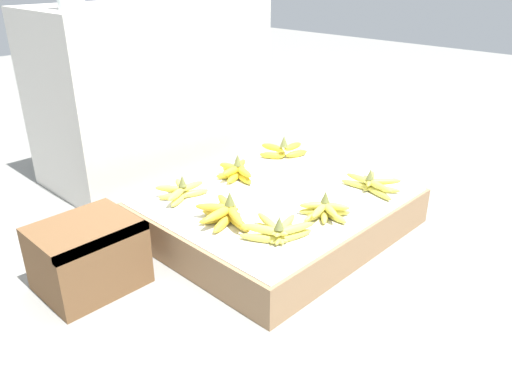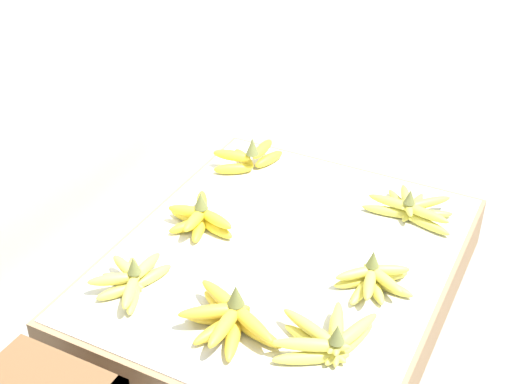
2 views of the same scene
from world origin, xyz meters
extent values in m
plane|color=gray|center=(0.00, 0.00, 0.00)|extent=(10.00, 10.00, 0.00)
cube|color=#997551|center=(0.00, 0.00, 0.07)|extent=(0.96, 0.80, 0.15)
cube|color=silver|center=(0.00, 0.00, 0.15)|extent=(0.93, 0.78, 0.00)
cube|color=beige|center=(0.07, 0.89, 0.41)|extent=(1.09, 0.55, 0.82)
cube|color=brown|center=(-0.72, 0.19, 0.11)|extent=(0.32, 0.26, 0.23)
cube|color=#4E3520|center=(-0.72, 0.07, 0.21)|extent=(0.32, 0.02, 0.02)
ellipsoid|color=#DBCC4C|center=(-0.23, -0.26, 0.16)|extent=(0.16, 0.07, 0.03)
ellipsoid|color=#DBCC4C|center=(-0.23, -0.23, 0.16)|extent=(0.16, 0.09, 0.03)
ellipsoid|color=#DBCC4C|center=(-0.26, -0.20, 0.16)|extent=(0.07, 0.16, 0.03)
ellipsoid|color=#DBCC4C|center=(-0.30, -0.21, 0.16)|extent=(0.11, 0.15, 0.03)
ellipsoid|color=#DBCC4C|center=(-0.22, -0.27, 0.19)|extent=(0.16, 0.08, 0.03)
ellipsoid|color=#DBCC4C|center=(-0.22, -0.23, 0.19)|extent=(0.16, 0.08, 0.03)
ellipsoid|color=#DBCC4C|center=(-0.25, -0.18, 0.19)|extent=(0.08, 0.16, 0.03)
ellipsoid|color=#DBCC4C|center=(-0.29, -0.20, 0.19)|extent=(0.09, 0.16, 0.03)
cone|color=olive|center=(-0.28, -0.25, 0.23)|extent=(0.03, 0.03, 0.04)
ellipsoid|color=#DBCC4C|center=(-0.03, -0.21, 0.16)|extent=(0.10, 0.11, 0.03)
ellipsoid|color=#DBCC4C|center=(-0.05, -0.23, 0.16)|extent=(0.13, 0.04, 0.03)
ellipsoid|color=#DBCC4C|center=(-0.03, -0.25, 0.16)|extent=(0.12, 0.09, 0.03)
ellipsoid|color=#DBCC4C|center=(-0.01, -0.28, 0.16)|extent=(0.04, 0.13, 0.03)
ellipsoid|color=#DBCC4C|center=(0.01, -0.26, 0.16)|extent=(0.10, 0.11, 0.03)
ellipsoid|color=#DBCC4C|center=(-0.03, -0.21, 0.19)|extent=(0.11, 0.11, 0.03)
ellipsoid|color=#DBCC4C|center=(-0.05, -0.24, 0.19)|extent=(0.13, 0.05, 0.03)
ellipsoid|color=#DBCC4C|center=(-0.02, -0.26, 0.19)|extent=(0.08, 0.12, 0.03)
ellipsoid|color=#DBCC4C|center=(0.01, -0.26, 0.19)|extent=(0.08, 0.12, 0.03)
cone|color=olive|center=(-0.01, -0.23, 0.22)|extent=(0.03, 0.03, 0.04)
ellipsoid|color=gold|center=(0.27, -0.28, 0.16)|extent=(0.07, 0.15, 0.03)
ellipsoid|color=gold|center=(0.31, -0.27, 0.16)|extent=(0.10, 0.14, 0.03)
ellipsoid|color=gold|center=(0.33, -0.23, 0.16)|extent=(0.15, 0.03, 0.03)
ellipsoid|color=gold|center=(0.33, -0.20, 0.16)|extent=(0.13, 0.12, 0.03)
ellipsoid|color=gold|center=(0.28, -0.18, 0.16)|extent=(0.05, 0.15, 0.03)
ellipsoid|color=gold|center=(0.28, -0.27, 0.19)|extent=(0.05, 0.15, 0.03)
ellipsoid|color=gold|center=(0.33, -0.27, 0.19)|extent=(0.13, 0.12, 0.03)
ellipsoid|color=gold|center=(0.32, -0.22, 0.19)|extent=(0.15, 0.09, 0.03)
ellipsoid|color=gold|center=(0.29, -0.19, 0.19)|extent=(0.03, 0.15, 0.03)
cone|color=olive|center=(0.29, -0.23, 0.22)|extent=(0.03, 0.03, 0.04)
ellipsoid|color=gold|center=(-0.26, 0.02, 0.17)|extent=(0.09, 0.16, 0.03)
ellipsoid|color=gold|center=(-0.29, 0.01, 0.17)|extent=(0.09, 0.16, 0.03)
ellipsoid|color=gold|center=(-0.31, 0.00, 0.17)|extent=(0.16, 0.09, 0.03)
ellipsoid|color=gold|center=(-0.32, -0.03, 0.17)|extent=(0.16, 0.08, 0.03)
ellipsoid|color=gold|center=(-0.29, -0.06, 0.17)|extent=(0.07, 0.16, 0.03)
ellipsoid|color=gold|center=(-0.26, 0.02, 0.20)|extent=(0.09, 0.16, 0.03)
ellipsoid|color=gold|center=(-0.30, 0.02, 0.20)|extent=(0.12, 0.15, 0.03)
ellipsoid|color=gold|center=(-0.32, -0.02, 0.20)|extent=(0.16, 0.04, 0.03)
ellipsoid|color=gold|center=(-0.30, -0.06, 0.20)|extent=(0.09, 0.16, 0.03)
cone|color=olive|center=(-0.28, -0.02, 0.24)|extent=(0.04, 0.04, 0.05)
ellipsoid|color=#DBCC4C|center=(-0.23, 0.23, 0.16)|extent=(0.12, 0.06, 0.03)
ellipsoid|color=#DBCC4C|center=(-0.24, 0.28, 0.16)|extent=(0.10, 0.09, 0.03)
ellipsoid|color=#DBCC4C|center=(-0.28, 0.28, 0.16)|extent=(0.03, 0.11, 0.03)
ellipsoid|color=#DBCC4C|center=(-0.31, 0.27, 0.16)|extent=(0.11, 0.09, 0.03)
ellipsoid|color=#DBCC4C|center=(-0.32, 0.23, 0.16)|extent=(0.11, 0.07, 0.03)
ellipsoid|color=#DBCC4C|center=(-0.24, 0.25, 0.19)|extent=(0.11, 0.03, 0.03)
ellipsoid|color=#DBCC4C|center=(-0.26, 0.28, 0.19)|extent=(0.07, 0.11, 0.03)
ellipsoid|color=#DBCC4C|center=(-0.31, 0.29, 0.19)|extent=(0.09, 0.11, 0.03)
ellipsoid|color=#DBCC4C|center=(-0.33, 0.23, 0.19)|extent=(0.12, 0.07, 0.03)
cone|color=olive|center=(-0.28, 0.25, 0.22)|extent=(0.03, 0.03, 0.04)
ellipsoid|color=yellow|center=(0.04, 0.26, 0.16)|extent=(0.12, 0.08, 0.03)
ellipsoid|color=yellow|center=(0.01, 0.28, 0.16)|extent=(0.04, 0.12, 0.03)
ellipsoid|color=yellow|center=(-0.02, 0.26, 0.16)|extent=(0.11, 0.09, 0.03)
ellipsoid|color=yellow|center=(-0.02, 0.23, 0.16)|extent=(0.12, 0.06, 0.03)
ellipsoid|color=yellow|center=(0.00, 0.19, 0.16)|extent=(0.06, 0.12, 0.03)
ellipsoid|color=yellow|center=(0.05, 0.26, 0.19)|extent=(0.12, 0.08, 0.03)
ellipsoid|color=yellow|center=(0.00, 0.27, 0.19)|extent=(0.05, 0.12, 0.03)
ellipsoid|color=yellow|center=(-0.02, 0.24, 0.19)|extent=(0.12, 0.03, 0.03)
ellipsoid|color=yellow|center=(0.00, 0.19, 0.19)|extent=(0.06, 0.12, 0.03)
cone|color=olive|center=(0.01, 0.24, 0.23)|extent=(0.04, 0.04, 0.05)
ellipsoid|color=yellow|center=(0.38, 0.23, 0.17)|extent=(0.12, 0.06, 0.03)
ellipsoid|color=yellow|center=(0.35, 0.29, 0.17)|extent=(0.09, 0.11, 0.03)
ellipsoid|color=yellow|center=(0.28, 0.29, 0.17)|extent=(0.09, 0.11, 0.03)
ellipsoid|color=yellow|center=(0.37, 0.25, 0.20)|extent=(0.12, 0.03, 0.03)
ellipsoid|color=yellow|center=(0.30, 0.31, 0.20)|extent=(0.05, 0.12, 0.03)
cone|color=olive|center=(0.31, 0.25, 0.24)|extent=(0.04, 0.04, 0.05)
cube|color=white|center=(0.02, 0.77, 0.83)|extent=(0.20, 0.18, 0.02)
camera|label=1|loc=(-1.34, -1.18, 0.99)|focal=35.00mm
camera|label=2|loc=(-1.28, -0.58, 1.25)|focal=50.00mm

